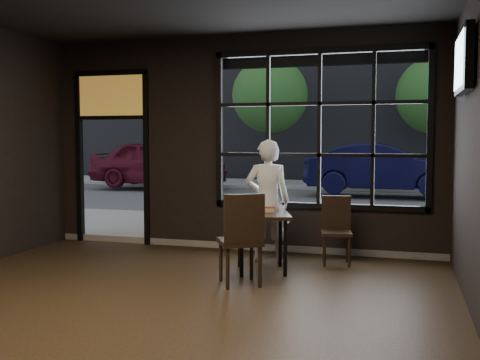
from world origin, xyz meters
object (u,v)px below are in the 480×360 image
(man, at_px, (267,201))
(navy_car, at_px, (384,169))
(cafe_table, at_px, (262,242))
(chair_near, at_px, (240,239))

(man, height_order, navy_car, man)
(cafe_table, xyz_separation_m, man, (-0.07, 0.59, 0.46))
(cafe_table, bearing_deg, chair_near, -115.97)
(man, distance_m, navy_car, 9.10)
(chair_near, distance_m, navy_car, 10.36)
(cafe_table, height_order, man, man)
(chair_near, relative_size, man, 0.64)
(cafe_table, relative_size, man, 0.45)
(chair_near, relative_size, navy_car, 0.24)
(cafe_table, distance_m, man, 0.75)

